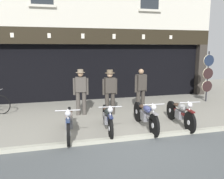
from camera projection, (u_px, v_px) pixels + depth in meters
The scene contains 11 objects.
ground at pixel (152, 158), 5.34m from camera, with size 23.44×22.00×0.18m.
shop_facade at pixel (91, 61), 12.62m from camera, with size 11.74×4.42×6.58m.
motorcycle_left at pixel (69, 121), 6.50m from camera, with size 0.62×2.04×0.92m.
motorcycle_center_left at pixel (108, 117), 6.89m from camera, with size 0.62×2.00×0.91m.
motorcycle_center at pixel (145, 115), 7.11m from camera, with size 0.62×2.11×0.92m.
motorcycle_center_right at pixel (180, 113), 7.36m from camera, with size 0.62×1.99×0.91m.
salesman_left at pixel (81, 90), 8.51m from camera, with size 0.56×0.34×1.68m.
shopkeeper_center at pixel (110, 90), 8.56m from camera, with size 0.56×0.35×1.66m.
salesman_right at pixel (141, 88), 9.16m from camera, with size 0.55×0.31×1.64m.
tyre_sign_pole at pixel (208, 74), 10.63m from camera, with size 0.53×0.06×2.29m.
advert_board_near at pixel (59, 67), 10.69m from camera, with size 0.72×0.03×1.02m.
Camera 1 is at (-2.14, -5.58, 2.43)m, focal length 37.63 mm.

